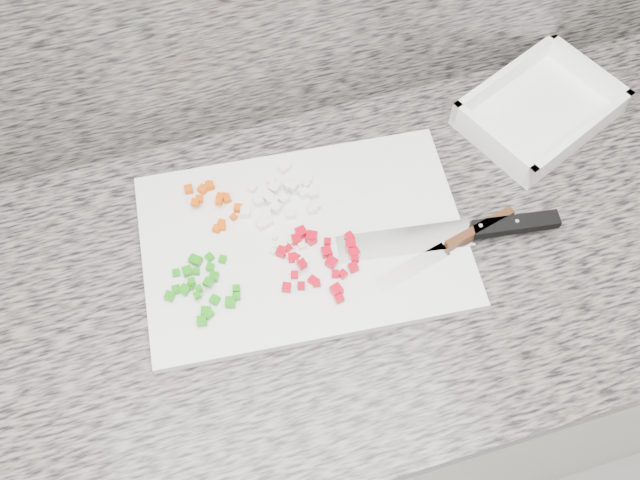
# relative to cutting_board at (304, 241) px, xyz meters

# --- Properties ---
(cabinet) EXTENTS (3.92, 0.62, 0.86)m
(cabinet) POSITION_rel_cutting_board_xyz_m (-0.07, -0.05, -0.48)
(cabinet) COLOR silver
(cabinet) RESTS_ON ground
(countertop) EXTENTS (3.96, 0.64, 0.04)m
(countertop) POSITION_rel_cutting_board_xyz_m (-0.07, -0.05, -0.03)
(countertop) COLOR #625D56
(countertop) RESTS_ON cabinet
(cutting_board) EXTENTS (0.51, 0.37, 0.02)m
(cutting_board) POSITION_rel_cutting_board_xyz_m (0.00, 0.00, 0.00)
(cutting_board) COLOR white
(cutting_board) RESTS_ON countertop
(carrot_pile) EXTENTS (0.08, 0.10, 0.02)m
(carrot_pile) POSITION_rel_cutting_board_xyz_m (-0.12, 0.10, 0.02)
(carrot_pile) COLOR #D14704
(carrot_pile) RESTS_ON cutting_board
(onion_pile) EXTENTS (0.13, 0.11, 0.02)m
(onion_pile) POSITION_rel_cutting_board_xyz_m (-0.02, 0.07, 0.02)
(onion_pile) COLOR silver
(onion_pile) RESTS_ON cutting_board
(green_pepper_pile) EXTENTS (0.11, 0.12, 0.02)m
(green_pepper_pile) POSITION_rel_cutting_board_xyz_m (-0.16, -0.04, 0.02)
(green_pepper_pile) COLOR #17860C
(green_pepper_pile) RESTS_ON cutting_board
(red_pepper_pile) EXTENTS (0.13, 0.13, 0.02)m
(red_pepper_pile) POSITION_rel_cutting_board_xyz_m (0.02, -0.04, 0.02)
(red_pepper_pile) COLOR #B40215
(red_pepper_pile) RESTS_ON cutting_board
(garlic_pile) EXTENTS (0.05, 0.06, 0.01)m
(garlic_pile) POSITION_rel_cutting_board_xyz_m (-0.03, -0.01, 0.01)
(garlic_pile) COLOR beige
(garlic_pile) RESTS_ON cutting_board
(chef_knife) EXTENTS (0.34, 0.08, 0.02)m
(chef_knife) POSITION_rel_cutting_board_xyz_m (0.26, -0.06, 0.01)
(chef_knife) COLOR silver
(chef_knife) RESTS_ON cutting_board
(paring_knife) EXTENTS (0.24, 0.08, 0.02)m
(paring_knife) POSITION_rel_cutting_board_xyz_m (0.23, -0.07, 0.01)
(paring_knife) COLOR silver
(paring_knife) RESTS_ON cutting_board
(tray) EXTENTS (0.30, 0.26, 0.05)m
(tray) POSITION_rel_cutting_board_xyz_m (0.45, 0.12, 0.01)
(tray) COLOR white
(tray) RESTS_ON countertop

